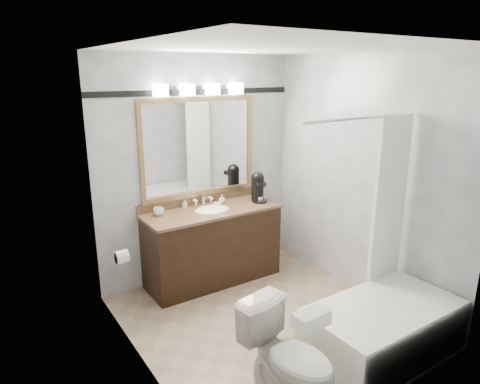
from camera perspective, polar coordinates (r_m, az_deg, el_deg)
name	(u,v)px	position (r m, az deg, el deg)	size (l,w,h in m)	color
room	(268,196)	(3.78, 3.80, -0.56)	(2.42, 2.62, 2.52)	gray
vanity	(213,244)	(4.85, -3.68, -6.91)	(1.53, 0.58, 0.97)	black
mirror	(199,147)	(4.78, -5.49, 5.94)	(1.40, 0.04, 1.10)	#9E7A47
vanity_light_bar	(200,89)	(4.67, -5.37, 13.52)	(1.02, 0.14, 0.12)	silver
accent_stripe	(197,92)	(4.73, -5.75, 13.14)	(2.40, 0.01, 0.06)	black
bathtub	(383,321)	(3.96, 18.50, -16.01)	(1.30, 0.75, 1.96)	white
tp_roll	(122,257)	(4.04, -15.49, -8.33)	(0.12, 0.12, 0.11)	white
toilet	(289,357)	(3.25, 6.59, -21.07)	(0.41, 0.72, 0.73)	white
tissue_box	(311,319)	(2.90, 9.50, -16.32)	(0.24, 0.13, 0.10)	white
coffee_maker	(258,186)	(4.97, 2.40, 0.80)	(0.18, 0.22, 0.34)	black
cup_left	(159,212)	(4.57, -10.78, -2.57)	(0.11, 0.11, 0.09)	white
soap_bottle_a	(185,204)	(4.76, -7.38, -1.64)	(0.04, 0.04, 0.09)	white
soap_bottle_b	(222,199)	(4.92, -2.41, -0.94)	(0.08, 0.08, 0.10)	white
soap_bar	(217,204)	(4.87, -3.09, -1.55)	(0.08, 0.05, 0.03)	beige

